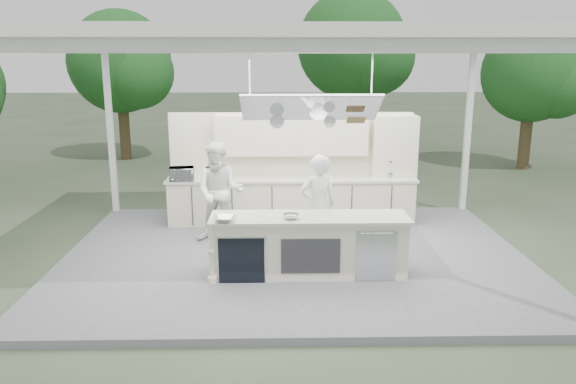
{
  "coord_description": "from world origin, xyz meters",
  "views": [
    {
      "loc": [
        -0.32,
        -9.28,
        3.52
      ],
      "look_at": [
        -0.11,
        0.4,
        1.14
      ],
      "focal_mm": 35.0,
      "sensor_mm": 36.0,
      "label": 1
    }
  ],
  "objects_px": {
    "demo_island": "(308,245)",
    "back_counter": "(292,200)",
    "sous_chef": "(220,192)",
    "head_chef": "(318,206)"
  },
  "relations": [
    {
      "from": "demo_island",
      "to": "back_counter",
      "type": "distance_m",
      "value": 2.82
    },
    {
      "from": "back_counter",
      "to": "head_chef",
      "type": "relative_size",
      "value": 2.84
    },
    {
      "from": "head_chef",
      "to": "sous_chef",
      "type": "xyz_separation_m",
      "value": [
        -1.75,
        0.86,
        0.04
      ]
    },
    {
      "from": "back_counter",
      "to": "demo_island",
      "type": "bearing_deg",
      "value": -86.37
    },
    {
      "from": "demo_island",
      "to": "back_counter",
      "type": "relative_size",
      "value": 0.61
    },
    {
      "from": "back_counter",
      "to": "head_chef",
      "type": "bearing_deg",
      "value": -78.99
    },
    {
      "from": "back_counter",
      "to": "head_chef",
      "type": "distance_m",
      "value": 2.08
    },
    {
      "from": "demo_island",
      "to": "sous_chef",
      "type": "relative_size",
      "value": 1.66
    },
    {
      "from": "demo_island",
      "to": "head_chef",
      "type": "bearing_deg",
      "value": 75.34
    },
    {
      "from": "sous_chef",
      "to": "head_chef",
      "type": "bearing_deg",
      "value": -21.3
    }
  ]
}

